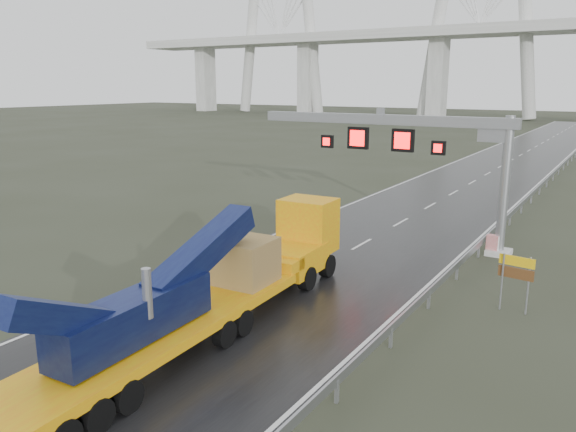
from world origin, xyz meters
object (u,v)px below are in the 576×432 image
Objects in this scene: exit_sign_pair at (516,273)px; striped_barrier at (493,245)px; heavy_haul_truck at (227,278)px; sign_gantry at (415,143)px.

striped_barrier is (-2.38, 7.40, -1.08)m from exit_sign_pair.
exit_sign_pair is (8.97, 6.52, -0.04)m from heavy_haul_truck.
sign_gantry reaches higher than exit_sign_pair.
exit_sign_pair is at bearing 33.59° from heavy_haul_truck.
heavy_haul_truck is 17.03× the size of striped_barrier.
sign_gantry reaches higher than striped_barrier.
sign_gantry is 14.77m from heavy_haul_truck.
exit_sign_pair reaches higher than striped_barrier.
sign_gantry is 0.82× the size of heavy_haul_truck.
exit_sign_pair is 7.85m from striped_barrier.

